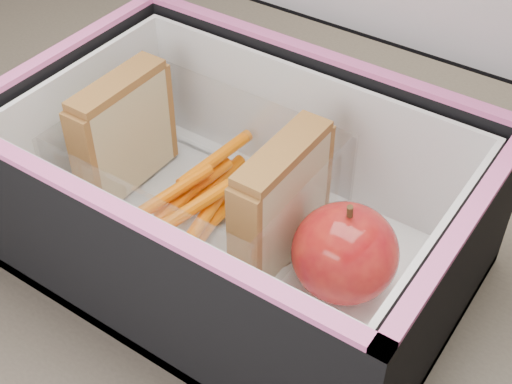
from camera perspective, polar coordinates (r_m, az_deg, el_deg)
kitchen_table at (r=0.64m, az=-2.45°, el=-8.49°), size 1.20×0.80×0.75m
lunch_bag at (r=0.50m, az=-1.30°, el=0.69°), size 0.33×0.27×0.33m
plastic_tub at (r=0.53m, az=-4.59°, el=1.04°), size 0.19×0.13×0.08m
sandwich_left at (r=0.56m, az=-10.53°, el=4.69°), size 0.02×0.09×0.10m
sandwich_right at (r=0.49m, az=2.06°, el=-0.95°), size 0.02×0.09×0.10m
carrot_sticks at (r=0.54m, az=-4.77°, el=-0.83°), size 0.05×0.15×0.03m
paper_napkin at (r=0.50m, az=7.05°, el=-7.72°), size 0.10×0.10×0.01m
red_apple at (r=0.48m, az=7.13°, el=-4.86°), size 0.09×0.09×0.08m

